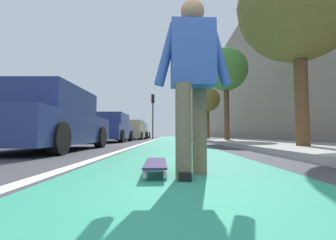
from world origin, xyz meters
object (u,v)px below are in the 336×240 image
(parked_car_near, at_px, (47,121))
(parked_car_mid, at_px, (111,129))
(parked_car_end, at_px, (140,131))
(street_tree_mid, at_px, (226,70))
(skater_person, at_px, (192,74))
(skateboard, at_px, (156,164))
(parked_car_far, at_px, (132,131))
(street_tree_far, at_px, (208,100))
(street_tree_near, at_px, (298,3))
(traffic_light, at_px, (153,108))

(parked_car_near, xyz_separation_m, parked_car_mid, (6.75, 0.17, 0.00))
(parked_car_end, distance_m, street_tree_mid, 13.16)
(skater_person, distance_m, parked_car_near, 4.64)
(skateboard, xyz_separation_m, parked_car_far, (15.97, 2.77, 0.61))
(parked_car_near, xyz_separation_m, parked_car_end, (18.34, 0.10, 0.02))
(parked_car_mid, bearing_deg, street_tree_mid, -86.66)
(skater_person, xyz_separation_m, street_tree_far, (16.87, -2.86, 2.29))
(street_tree_mid, distance_m, street_tree_far, 6.37)
(parked_car_mid, distance_m, street_tree_far, 9.45)
(parked_car_near, xyz_separation_m, street_tree_near, (-0.10, -5.99, 2.82))
(street_tree_near, height_order, street_tree_mid, street_tree_mid)
(parked_car_far, distance_m, parked_car_end, 5.64)
(skateboard, relative_size, parked_car_far, 0.21)
(parked_car_end, height_order, street_tree_far, street_tree_far)
(parked_car_near, distance_m, parked_car_far, 12.70)
(parked_car_far, bearing_deg, street_tree_far, -82.85)
(parked_car_far, bearing_deg, skateboard, -170.17)
(skater_person, relative_size, street_tree_mid, 0.32)
(skateboard, relative_size, street_tree_mid, 0.17)
(parked_car_end, xyz_separation_m, traffic_light, (-2.35, -1.47, 2.12))
(parked_car_mid, relative_size, street_tree_near, 0.83)
(parked_car_near, height_order, parked_car_end, parked_car_end)
(skater_person, distance_m, street_tree_near, 5.09)
(skateboard, height_order, traffic_light, traffic_light)
(skater_person, bearing_deg, parked_car_end, 8.45)
(skater_person, height_order, traffic_light, traffic_light)
(parked_car_near, distance_m, traffic_light, 16.19)
(parked_car_mid, bearing_deg, skateboard, -163.55)
(skater_person, distance_m, parked_car_mid, 10.69)
(parked_car_mid, xyz_separation_m, street_tree_far, (6.70, -6.17, 2.52))
(traffic_light, bearing_deg, street_tree_near, -163.98)
(skater_person, xyz_separation_m, parked_car_mid, (10.17, 3.30, -0.23))
(traffic_light, xyz_separation_m, street_tree_mid, (-8.88, -4.62, 1.06))
(skater_person, relative_size, street_tree_near, 0.33)
(skateboard, relative_size, skater_person, 0.52)
(parked_car_end, xyz_separation_m, street_tree_near, (-18.44, -6.09, 2.81))
(skater_person, distance_m, traffic_light, 19.58)
(parked_car_near, bearing_deg, street_tree_mid, -40.12)
(parked_car_near, bearing_deg, parked_car_mid, 1.48)
(street_tree_mid, bearing_deg, traffic_light, 27.48)
(parked_car_far, relative_size, street_tree_mid, 0.79)
(street_tree_near, distance_m, street_tree_mid, 7.22)
(parked_car_mid, distance_m, street_tree_near, 9.64)
(skateboard, xyz_separation_m, parked_car_mid, (10.02, 2.96, 0.61))
(skateboard, bearing_deg, street_tree_near, -45.33)
(parked_car_near, distance_m, street_tree_far, 14.94)
(skater_person, xyz_separation_m, street_tree_mid, (10.53, -2.86, 2.96))
(street_tree_near, bearing_deg, street_tree_mid, 0.00)
(skateboard, distance_m, parked_car_end, 21.81)
(parked_car_far, relative_size, traffic_light, 0.99)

